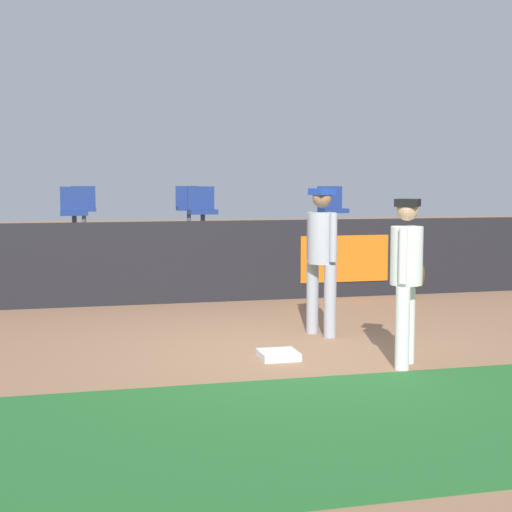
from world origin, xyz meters
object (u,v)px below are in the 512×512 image
Objects in this scene: first_base at (278,355)px; seat_front_left at (74,209)px; seat_front_center at (202,208)px; seat_back_left at (84,205)px; player_fielder_home at (407,270)px; player_runner_visitor at (322,251)px; seat_front_right at (332,207)px; seat_back_center at (188,205)px.

seat_front_left is (-2.07, 5.44, 1.39)m from first_base.
seat_front_left is (-2.18, -0.00, -0.00)m from seat_front_center.
seat_back_left is 1.81m from seat_front_left.
first_base is 5.62m from seat_front_center.
first_base is at bearing -82.25° from player_fielder_home.
seat_back_left is (-2.72, 6.18, 0.39)m from player_runner_visitor.
player_runner_visitor is 2.14× the size of seat_back_left.
first_base is 5.99m from seat_front_left.
seat_front_right is (2.51, 5.44, 1.39)m from first_base.
seat_front_right and seat_back_center have the same top height.
seat_front_center is 2.69m from seat_back_left.
seat_back_center is at bearing 88.90° from first_base.
seat_back_center is at bearing 163.17° from player_runner_visitor.
seat_front_left is at bearing 110.80° from first_base.
player_fielder_home is at bearing -102.47° from seat_front_right.
player_runner_visitor is 6.23m from seat_back_center.
seat_back_center is at bearing 89.11° from seat_front_center.
player_runner_visitor is at bearing -80.64° from seat_front_center.
seat_front_right is 4.58m from seat_front_left.
seat_back_left is at bearing 104.60° from first_base.
player_runner_visitor is 2.14× the size of seat_front_right.
seat_front_center is 1.80m from seat_back_center.
seat_back_center is at bearing 142.83° from seat_front_right.
seat_front_center is at bearing 88.82° from first_base.
seat_back_left is at bearing 84.26° from seat_front_left.
seat_back_left is 1.00× the size of seat_back_center.
seat_front_right is (1.34, 6.06, 0.45)m from player_fielder_home.
player_fielder_home is at bearing -61.83° from seat_front_left.
player_runner_visitor is 2.14× the size of seat_front_center.
seat_front_center is at bearing 0.01° from seat_front_left.
seat_back_left is at bearing -180.00° from seat_back_center.
first_base is 7.38m from seat_back_center.
player_fielder_home is 6.88m from seat_front_left.
first_base is 0.48× the size of seat_back_center.
seat_front_left is (-0.18, -1.80, -0.00)m from seat_back_left.
first_base is 7.61m from seat_back_left.
seat_back_center is at bearing -137.26° from player_fielder_home.
first_base is at bearing -61.38° from player_runner_visitor.
seat_front_left is at bearing -116.59° from player_fielder_home.
player_runner_visitor reaches higher than player_fielder_home.
seat_back_center reaches higher than player_runner_visitor.
seat_front_right and seat_back_left have the same top height.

